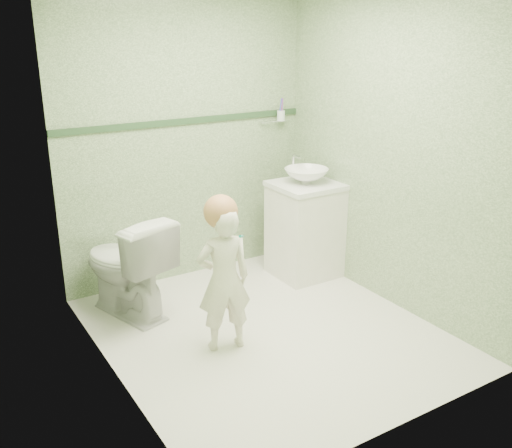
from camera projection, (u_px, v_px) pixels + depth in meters
ground at (267, 332)px, 4.17m from camera, size 2.50×2.50×0.00m
room_shell at (268, 170)px, 3.78m from camera, size 2.50×2.54×2.40m
trim_stripe at (186, 121)px, 4.72m from camera, size 2.20×0.02×0.05m
vanity at (305, 231)px, 5.02m from camera, size 0.52×0.50×0.80m
counter at (306, 185)px, 4.89m from camera, size 0.54×0.52×0.04m
basin at (306, 176)px, 4.86m from camera, size 0.37×0.37×0.13m
faucet at (294, 162)px, 4.98m from camera, size 0.03×0.13×0.18m
cup_holder at (280, 116)px, 5.13m from camera, size 0.26×0.07×0.21m
toilet at (126, 266)px, 4.32m from camera, size 0.65×0.87×0.79m
toddler at (224, 280)px, 3.83m from camera, size 0.41×0.31×1.00m
hair_cap at (221, 212)px, 3.69m from camera, size 0.22×0.22×0.22m
teal_toothbrush at (240, 236)px, 3.63m from camera, size 0.11×0.14×0.08m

